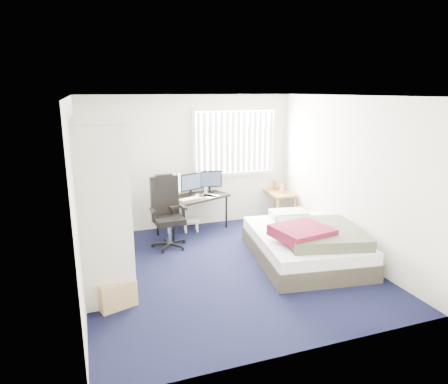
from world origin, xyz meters
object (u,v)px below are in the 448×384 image
nightstand (277,194)px  bed (306,243)px  office_chair (168,219)px  desk (192,194)px

nightstand → bed: nightstand is taller
office_chair → bed: 2.32m
office_chair → bed: (1.90, -1.32, -0.18)m
office_chair → nightstand: (2.39, 0.66, 0.07)m
desk → office_chair: office_chair is taller
desk → nightstand: 1.82m
desk → bed: bearing=-54.9°
nightstand → bed: (-0.49, -1.97, -0.25)m
desk → nightstand: bearing=2.9°
desk → bed: 2.34m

